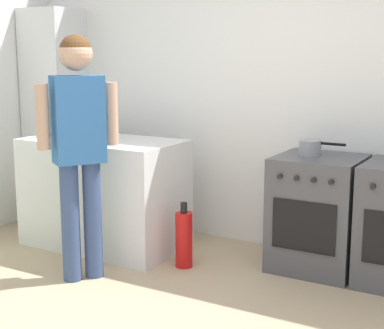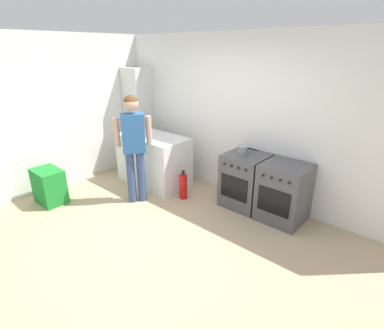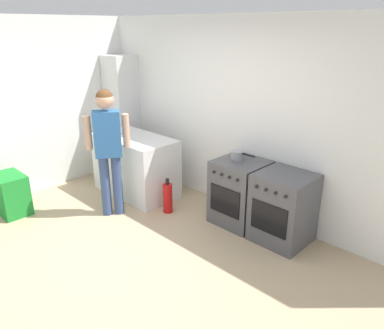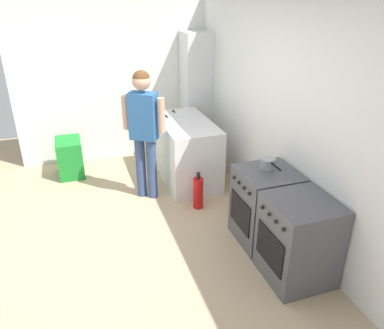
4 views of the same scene
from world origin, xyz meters
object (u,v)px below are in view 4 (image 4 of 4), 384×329
oven_left (265,206)px  knife_bread (165,114)px  person (144,124)px  oven_right (298,240)px  recycling_crate_lower (71,166)px  larder_cabinet (196,95)px  pot (268,163)px  fire_extinguisher (198,193)px  knife_chef (175,113)px  recycling_crate_upper (69,149)px

oven_left → knife_bread: (-2.10, -0.58, 0.48)m
oven_left → person: (-1.38, -1.04, 0.61)m
oven_right → recycling_crate_lower: size_ratio=1.63×
knife_bread → larder_cabinet: larder_cabinet is taller
oven_left → pot: 0.49m
pot → person: 1.68m
pot → fire_extinguisher: (-0.79, -0.50, -0.69)m
recycling_crate_lower → knife_bread: bearing=78.3°
knife_chef → larder_cabinet: larder_cabinet is taller
oven_right → person: size_ratio=0.50×
knife_chef → larder_cabinet: (-0.54, 0.52, 0.10)m
oven_right → recycling_crate_lower: oven_right is taller
recycling_crate_lower → recycling_crate_upper: recycling_crate_upper is taller
pot → larder_cabinet: larder_cabinet is taller
knife_chef → recycling_crate_lower: knife_chef is taller
knife_chef → oven_right: bearing=8.6°
oven_left → knife_chef: (-2.11, -0.42, 0.48)m
knife_bread → larder_cabinet: bearing=128.8°
oven_left → fire_extinguisher: (-0.87, -0.48, -0.21)m
oven_left → fire_extinguisher: bearing=-151.2°
knife_bread → person: (0.72, -0.45, 0.13)m
oven_left → knife_chef: 2.20m
recycling_crate_upper → larder_cabinet: larder_cabinet is taller
oven_right → recycling_crate_lower: (-3.04, -2.00, -0.29)m
fire_extinguisher → recycling_crate_lower: (-1.52, -1.52, -0.08)m
knife_bread → person: bearing=-32.2°
pot → knife_chef: pot is taller
fire_extinguisher → larder_cabinet: bearing=162.0°
pot → knife_bread: (-2.02, -0.61, -0.00)m
oven_left → recycling_crate_upper: oven_left is taller
oven_left → larder_cabinet: bearing=177.8°
knife_bread → knife_chef: bearing=93.2°
pot → person: (-1.30, -1.06, 0.13)m
fire_extinguisher → knife_bread: bearing=-175.2°
fire_extinguisher → recycling_crate_lower: bearing=-135.0°
oven_right → larder_cabinet: larder_cabinet is taller
oven_left → larder_cabinet: 2.71m
oven_right → recycling_crate_upper: (-3.04, -2.00, -0.01)m
pot → larder_cabinet: (-2.57, 0.08, 0.09)m
larder_cabinet → recycling_crate_upper: bearing=-83.0°
recycling_crate_lower → larder_cabinet: bearing=97.0°
oven_left → recycling_crate_upper: (-2.39, -2.00, -0.01)m
knife_bread → person: size_ratio=0.20×
knife_chef → fire_extinguisher: bearing=-2.9°
recycling_crate_lower → larder_cabinet: size_ratio=0.26×
knife_bread → recycling_crate_upper: (-0.29, -1.42, -0.48)m
knife_bread → oven_right: bearing=12.0°
oven_right → pot: size_ratio=2.47×
knife_chef → recycling_crate_upper: size_ratio=0.60×
oven_right → knife_bread: bearing=-168.0°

